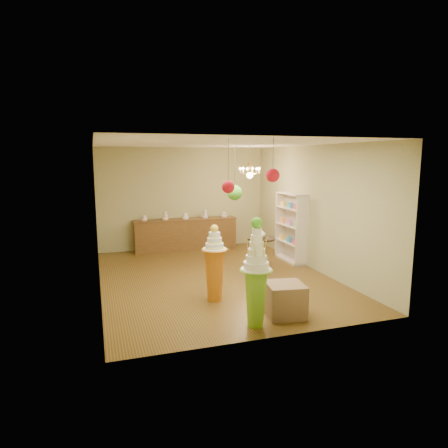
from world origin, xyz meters
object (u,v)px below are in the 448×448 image
object	(u,v)px
sideboard	(186,234)
pedestal_orange	(215,269)
round_table	(261,250)
pedestal_green	(256,284)

from	to	relation	value
sideboard	pedestal_orange	bearing A→B (deg)	-95.54
pedestal_orange	round_table	size ratio (longest dim) A/B	1.75
pedestal_green	pedestal_orange	size ratio (longest dim) A/B	1.21
pedestal_green	sideboard	bearing A→B (deg)	88.59
pedestal_green	pedestal_orange	bearing A→B (deg)	101.93
pedestal_green	round_table	size ratio (longest dim) A/B	2.13
pedestal_green	round_table	xyz separation A→B (m)	(1.31, 2.81, -0.17)
pedestal_green	round_table	bearing A→B (deg)	65.08
round_table	pedestal_green	bearing A→B (deg)	-114.92
pedestal_orange	sideboard	size ratio (longest dim) A/B	0.48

